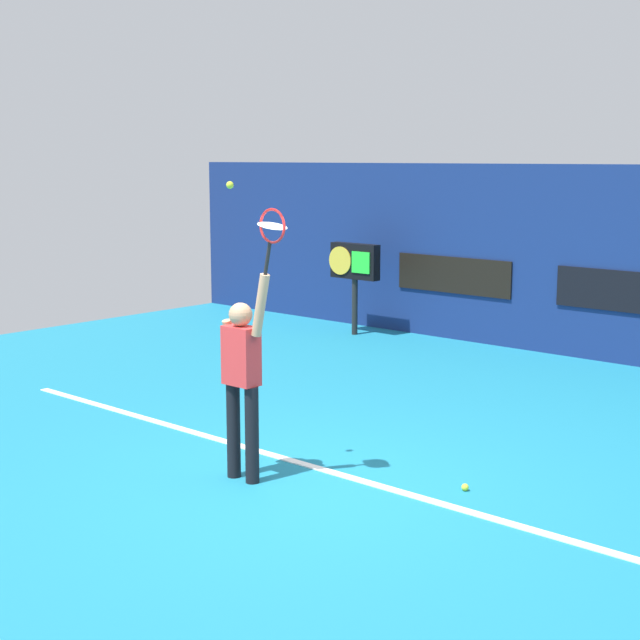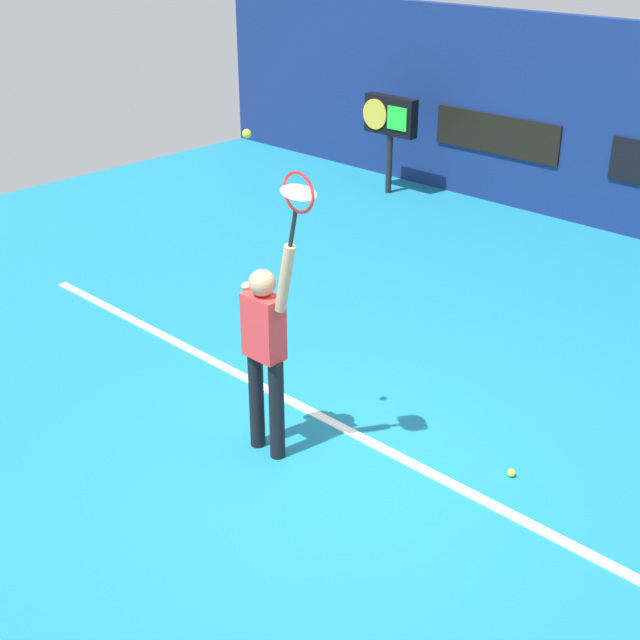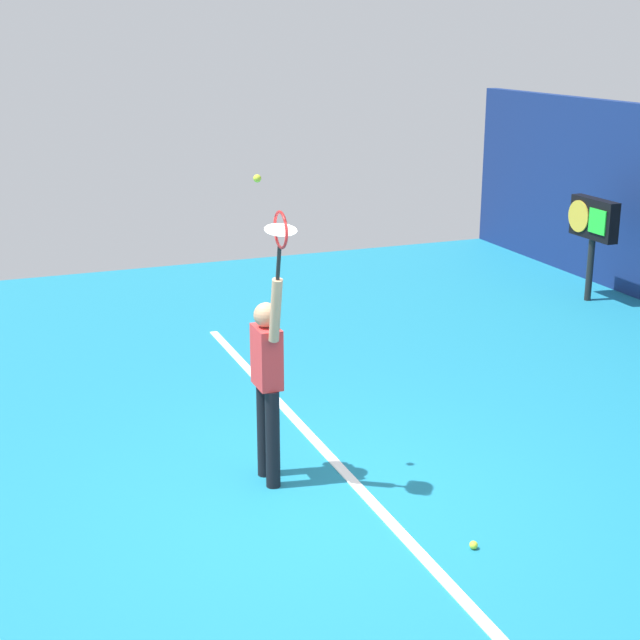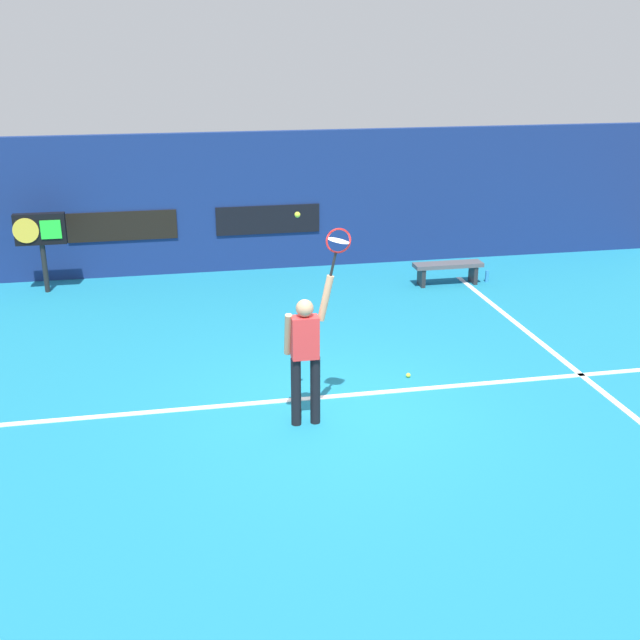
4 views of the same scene
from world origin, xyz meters
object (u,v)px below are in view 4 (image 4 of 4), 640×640
at_px(scoreboard_clock, 40,232).
at_px(court_bench, 448,268).
at_px(tennis_racket, 338,243).
at_px(tennis_ball, 297,215).
at_px(tennis_player, 305,351).
at_px(spare_ball, 408,375).
at_px(water_bottle, 487,276).

height_order(scoreboard_clock, court_bench, scoreboard_clock).
bearing_deg(tennis_racket, tennis_ball, -176.59).
height_order(tennis_racket, tennis_ball, tennis_ball).
bearing_deg(tennis_player, spare_ball, 33.02).
bearing_deg(water_bottle, tennis_ball, -131.64).
bearing_deg(tennis_player, scoreboard_clock, 121.85).
xyz_separation_m(tennis_player, court_bench, (3.88, 5.38, -0.67)).
height_order(tennis_racket, scoreboard_clock, tennis_racket).
relative_size(tennis_player, tennis_racket, 3.18).
bearing_deg(tennis_racket, scoreboard_clock, 124.37).
xyz_separation_m(scoreboard_clock, water_bottle, (8.73, -1.05, -1.08)).
height_order(tennis_ball, scoreboard_clock, tennis_ball).
xyz_separation_m(tennis_racket, spare_ball, (1.33, 1.13, -2.34)).
height_order(tennis_player, scoreboard_clock, tennis_player).
distance_m(scoreboard_clock, spare_ball, 7.90).
bearing_deg(court_bench, scoreboard_clock, 172.37).
relative_size(tennis_player, tennis_ball, 29.21).
bearing_deg(water_bottle, court_bench, 180.00).
xyz_separation_m(scoreboard_clock, court_bench, (7.88, -1.05, -0.86)).
relative_size(court_bench, spare_ball, 20.59).
bearing_deg(spare_ball, court_bench, 63.30).
relative_size(tennis_racket, water_bottle, 2.61).
relative_size(tennis_ball, court_bench, 0.05).
bearing_deg(tennis_player, court_bench, 54.24).
relative_size(tennis_racket, tennis_ball, 9.20).
bearing_deg(water_bottle, spare_ball, -125.10).
height_order(scoreboard_clock, spare_ball, scoreboard_clock).
distance_m(tennis_racket, water_bottle, 7.27).
bearing_deg(scoreboard_clock, tennis_ball, -58.86).
bearing_deg(tennis_ball, tennis_racket, 3.41).
xyz_separation_m(court_bench, water_bottle, (0.85, 0.00, -0.22)).
distance_m(tennis_player, spare_ball, 2.29).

